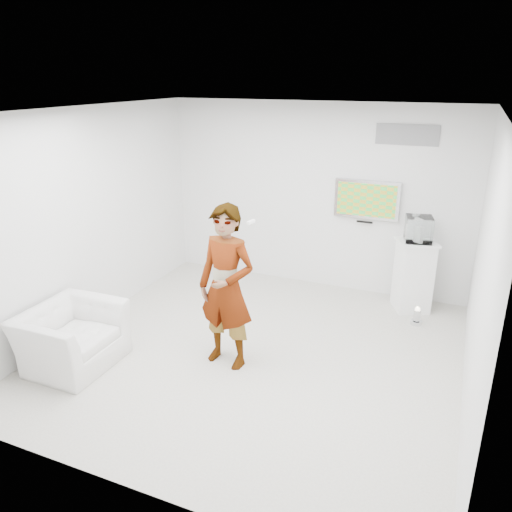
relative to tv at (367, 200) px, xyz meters
name	(u,v)px	position (x,y,z in m)	size (l,w,h in m)	color
room	(255,242)	(-0.85, -2.45, -0.05)	(5.01, 5.01, 3.00)	beige
tv	(367,200)	(0.00, 0.00, 0.00)	(1.00, 0.08, 0.60)	silver
logo_decal	(407,135)	(0.50, 0.04, 1.00)	(0.90, 0.02, 0.30)	slate
person	(226,288)	(-1.07, -2.79, -0.54)	(0.73, 0.48, 2.01)	silver
armchair	(71,337)	(-2.81, -3.57, -1.19)	(1.12, 0.98, 0.73)	silver
pedestal	(413,275)	(0.84, -0.35, -1.01)	(0.53, 0.53, 1.08)	white
floor_uplight	(417,316)	(0.99, -0.85, -1.42)	(0.16, 0.16, 0.26)	silver
vitrine	(419,229)	(0.84, -0.35, -0.28)	(0.37, 0.37, 0.37)	white
console	(418,233)	(0.84, -0.35, -0.34)	(0.06, 0.18, 0.24)	white
wii_remote	(251,222)	(-0.80, -2.67, 0.26)	(0.03, 0.13, 0.03)	white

